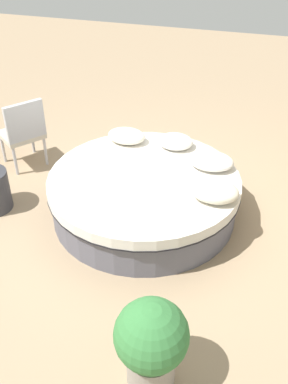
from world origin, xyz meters
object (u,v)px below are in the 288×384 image
object	(u,v)px
throw_pillow_2	(175,141)
throw_pillow_3	(126,136)
round_bed	(144,195)
throw_pillow_0	(215,191)
throw_pillow_1	(211,161)
planter	(151,342)
patio_chair	(23,130)

from	to	relation	value
throw_pillow_2	throw_pillow_3	xyz separation A→B (m)	(-0.63, -0.05, 0.01)
round_bed	throw_pillow_0	size ratio (longest dim) A/B	4.30
throw_pillow_2	throw_pillow_1	bearing A→B (deg)	-34.07
throw_pillow_2	throw_pillow_3	size ratio (longest dim) A/B	0.91
throw_pillow_3	planter	bearing A→B (deg)	-68.29
throw_pillow_3	patio_chair	size ratio (longest dim) A/B	0.49
round_bed	planter	world-z (taller)	planter
throw_pillow_0	throw_pillow_3	bearing A→B (deg)	144.35
round_bed	throw_pillow_1	xyz separation A→B (m)	(0.69, 0.43, 0.33)
round_bed	patio_chair	size ratio (longest dim) A/B	2.26
throw_pillow_1	throw_pillow_3	xyz separation A→B (m)	(-1.13, 0.29, 0.01)
throw_pillow_1	patio_chair	distance (m)	2.53
throw_pillow_0	throw_pillow_3	size ratio (longest dim) A/B	1.06
throw_pillow_1	throw_pillow_2	xyz separation A→B (m)	(-0.51, 0.34, 0.00)
throw_pillow_2	throw_pillow_3	distance (m)	0.63
planter	throw_pillow_0	bearing A→B (deg)	85.01
throw_pillow_1	planter	world-z (taller)	planter
round_bed	throw_pillow_3	size ratio (longest dim) A/B	4.57
throw_pillow_1	planter	xyz separation A→B (m)	(-0.03, -2.49, -0.13)
round_bed	planter	distance (m)	2.17
throw_pillow_1	patio_chair	world-z (taller)	patio_chair
throw_pillow_0	throw_pillow_1	bearing A→B (deg)	102.54
throw_pillow_0	throw_pillow_3	xyz separation A→B (m)	(-1.27, 0.91, -0.01)
throw_pillow_2	throw_pillow_3	world-z (taller)	throw_pillow_3
round_bed	throw_pillow_2	bearing A→B (deg)	76.80
round_bed	patio_chair	distance (m)	1.95
throw_pillow_1	planter	size ratio (longest dim) A/B	0.63
throw_pillow_0	throw_pillow_1	distance (m)	0.63
throw_pillow_3	throw_pillow_2	bearing A→B (deg)	4.45
throw_pillow_3	throw_pillow_1	bearing A→B (deg)	-14.54
patio_chair	planter	world-z (taller)	patio_chair
throw_pillow_0	throw_pillow_1	xyz separation A→B (m)	(-0.14, 0.62, -0.02)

